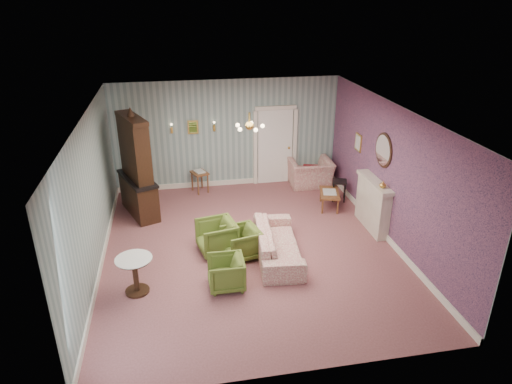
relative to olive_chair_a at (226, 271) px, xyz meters
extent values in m
plane|color=#8E5254|center=(0.66, 1.27, -0.33)|extent=(7.00, 7.00, 0.00)
plane|color=white|center=(0.66, 1.27, 2.57)|extent=(7.00, 7.00, 0.00)
plane|color=slate|center=(0.66, 4.77, 1.12)|extent=(6.00, 0.00, 6.00)
plane|color=slate|center=(0.66, -2.23, 1.12)|extent=(6.00, 0.00, 6.00)
plane|color=slate|center=(-2.34, 1.27, 1.12)|extent=(0.00, 7.00, 7.00)
plane|color=slate|center=(3.66, 1.27, 1.12)|extent=(0.00, 7.00, 7.00)
plane|color=#B55A76|center=(3.65, 1.27, 1.12)|extent=(0.00, 7.00, 7.00)
imported|color=#546724|center=(0.00, 0.00, 0.00)|extent=(0.61, 0.65, 0.66)
imported|color=#546724|center=(0.43, 0.98, 0.02)|extent=(0.78, 0.81, 0.70)
imported|color=#546724|center=(-0.03, 1.26, 0.05)|extent=(0.82, 0.86, 0.76)
imported|color=#A04048|center=(1.16, 0.86, 0.08)|extent=(0.81, 2.14, 0.82)
imported|color=#A04048|center=(2.86, 4.29, 0.17)|extent=(1.15, 0.76, 0.99)
imported|color=gold|center=(3.50, 1.27, 0.91)|extent=(0.15, 0.15, 0.15)
cube|color=maroon|center=(2.81, 4.14, 0.15)|extent=(0.41, 0.28, 0.39)
camera|label=1|loc=(-0.74, -6.96, 4.66)|focal=32.17mm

